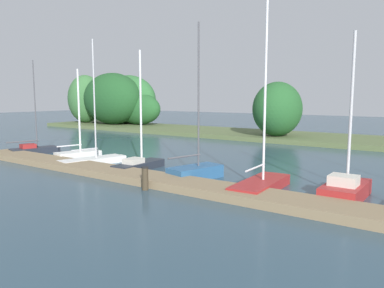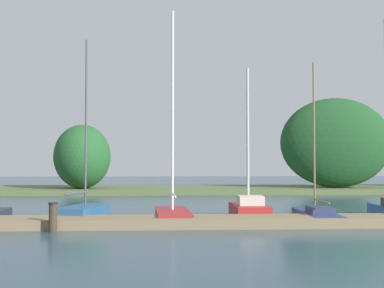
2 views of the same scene
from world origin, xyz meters
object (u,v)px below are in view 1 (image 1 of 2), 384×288
Objects in this scene: sailboat_1 at (79,153)px; mooring_piling_1 at (145,178)px; sailboat_5 at (262,182)px; sailboat_6 at (346,187)px; sailboat_3 at (140,163)px; sailboat_4 at (197,170)px; sailboat_2 at (95,159)px; sailboat_0 at (35,149)px.

mooring_piling_1 is (8.75, -3.46, 0.14)m from sailboat_1.
sailboat_5 is 8.63× the size of mooring_piling_1.
sailboat_6 is at bearing -79.63° from sailboat_5.
sailboat_3 is 7.21m from sailboat_5.
sailboat_6 is 6.44× the size of mooring_piling_1.
sailboat_4 reaches higher than sailboat_3.
sailboat_6 is (6.62, 0.46, 0.04)m from sailboat_4.
sailboat_2 reaches higher than sailboat_1.
sailboat_0 reaches higher than sailboat_6.
sailboat_1 is 9.24m from sailboat_4.
sailboat_4 is at bearing 93.93° from sailboat_6.
sailboat_1 is 5.70× the size of mooring_piling_1.
sailboat_5 reaches higher than sailboat_6.
sailboat_4 reaches higher than sailboat_6.
sailboat_3 is at bearing 136.27° from mooring_piling_1.
sailboat_1 is 5.52m from sailboat_3.
sailboat_3 is 10.35m from sailboat_6.
sailboat_1 is at bearing 158.44° from mooring_piling_1.
sailboat_1 is 0.79× the size of sailboat_2.
sailboat_2 is (2.25, -0.68, -0.07)m from sailboat_1.
sailboat_0 is 1.00× the size of sailboat_3.
sailboat_2 is at bearing 92.92° from sailboat_3.
sailboat_5 reaches higher than sailboat_0.
sailboat_5 is at bearing -94.98° from sailboat_3.
sailboat_5 is at bearing 35.32° from mooring_piling_1.
sailboat_4 is (9.23, -0.36, 0.03)m from sailboat_1.
sailboat_5 is at bearing 103.35° from sailboat_6.
sailboat_4 reaches higher than mooring_piling_1.
sailboat_5 is at bearing -80.62° from sailboat_4.
mooring_piling_1 is (12.93, -3.03, 0.18)m from sailboat_0.
sailboat_2 is at bearing -78.49° from sailboat_0.
sailboat_5 reaches higher than mooring_piling_1.
sailboat_0 is 20.04m from sailboat_6.
sailboat_4 is (3.72, 0.00, 0.01)m from sailboat_3.
sailboat_4 is 0.86× the size of sailboat_5.
sailboat_5 is (7.20, -0.29, -0.01)m from sailboat_3.
sailboat_4 reaches higher than sailboat_2.
mooring_piling_1 is at bearing -89.43° from sailboat_0.
sailboat_5 is 3.23m from sailboat_6.
sailboat_4 is 3.49m from sailboat_5.
mooring_piling_1 is (-3.97, -2.81, 0.13)m from sailboat_5.
sailboat_5 is at bearing -79.59° from sailboat_1.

